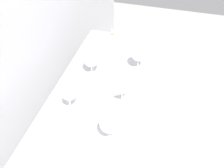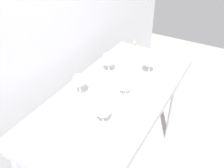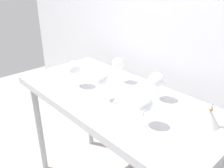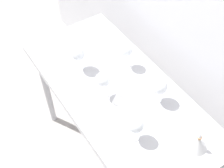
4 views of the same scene
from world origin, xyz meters
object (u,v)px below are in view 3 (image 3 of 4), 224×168
(wine_glass_near_left, at_px, (74,68))
(tasting_sheet_lower, at_px, (130,97))
(wine_glass_near_right, at_px, (144,104))
(tasting_sheet_upper, at_px, (91,73))
(wine_glass_near_center, at_px, (102,79))
(decanter_funnel, at_px, (209,117))
(wine_glass_far_left, at_px, (118,64))
(wine_glass_far_right, at_px, (156,81))

(wine_glass_near_left, height_order, tasting_sheet_lower, wine_glass_near_left)
(wine_glass_near_right, bearing_deg, tasting_sheet_upper, 162.68)
(wine_glass_near_center, distance_m, tasting_sheet_lower, 0.21)
(wine_glass_near_left, distance_m, tasting_sheet_lower, 0.42)
(wine_glass_near_left, bearing_deg, decanter_funnel, 14.61)
(wine_glass_far_left, distance_m, wine_glass_near_center, 0.28)
(wine_glass_near_right, distance_m, decanter_funnel, 0.33)
(wine_glass_far_right, distance_m, tasting_sheet_upper, 0.59)
(tasting_sheet_upper, height_order, decanter_funnel, decanter_funnel)
(wine_glass_near_left, distance_m, wine_glass_far_left, 0.30)
(wine_glass_near_right, bearing_deg, tasting_sheet_lower, 146.94)
(wine_glass_near_right, xyz_separation_m, wine_glass_near_center, (-0.34, 0.02, 0.02))
(wine_glass_near_center, relative_size, decanter_funnel, 1.34)
(decanter_funnel, bearing_deg, wine_glass_near_left, -165.39)
(wine_glass_near_right, bearing_deg, wine_glass_near_left, 178.94)
(wine_glass_far_right, xyz_separation_m, tasting_sheet_lower, (-0.11, -0.10, -0.11))
(tasting_sheet_upper, xyz_separation_m, decanter_funnel, (0.94, 0.01, 0.04))
(tasting_sheet_upper, relative_size, decanter_funnel, 1.64)
(wine_glass_far_right, height_order, decanter_funnel, wine_glass_far_right)
(wine_glass_near_center, height_order, tasting_sheet_upper, wine_glass_near_center)
(wine_glass_near_center, bearing_deg, tasting_sheet_lower, 56.02)
(wine_glass_near_left, xyz_separation_m, tasting_sheet_upper, (-0.10, 0.21, -0.12))
(wine_glass_near_center, bearing_deg, wine_glass_far_right, 49.66)
(wine_glass_near_left, bearing_deg, wine_glass_near_right, -1.06)
(wine_glass_far_right, height_order, wine_glass_far_left, wine_glass_far_left)
(wine_glass_far_right, relative_size, tasting_sheet_lower, 0.72)
(wine_glass_near_right, distance_m, tasting_sheet_upper, 0.75)
(wine_glass_near_left, xyz_separation_m, decanter_funnel, (0.84, 0.22, -0.08))
(wine_glass_far_left, bearing_deg, tasting_sheet_upper, -168.41)
(wine_glass_far_left, distance_m, tasting_sheet_lower, 0.28)
(wine_glass_far_left, relative_size, wine_glass_near_center, 0.97)
(wine_glass_near_right, height_order, tasting_sheet_lower, wine_glass_near_right)
(wine_glass_near_right, distance_m, wine_glass_far_left, 0.54)
(tasting_sheet_lower, bearing_deg, wine_glass_near_center, -156.75)
(wine_glass_far_right, bearing_deg, tasting_sheet_upper, -176.07)
(wine_glass_near_right, relative_size, wine_glass_near_center, 0.90)
(wine_glass_near_center, relative_size, tasting_sheet_lower, 0.78)
(wine_glass_far_right, relative_size, wine_glass_near_left, 0.95)
(wine_glass_near_right, relative_size, wine_glass_far_left, 0.93)
(wine_glass_near_left, relative_size, tasting_sheet_lower, 0.76)
(wine_glass_near_right, distance_m, tasting_sheet_lower, 0.31)
(wine_glass_far_left, bearing_deg, wine_glass_near_right, -30.46)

